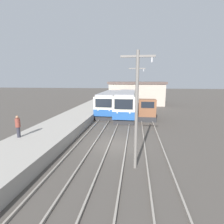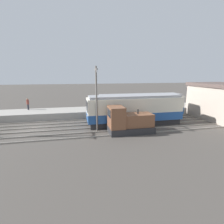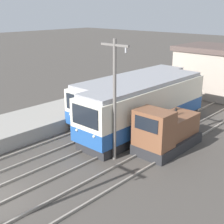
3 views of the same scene
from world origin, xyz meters
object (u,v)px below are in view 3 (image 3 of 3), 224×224
commuter_train_center (145,108)px  catenary_mast_mid (115,97)px  shunting_locomotive (166,132)px  commuter_train_left (133,97)px

commuter_train_center → catenary_mast_mid: bearing=-73.4°
commuter_train_center → shunting_locomotive: commuter_train_center is taller
commuter_train_left → catenary_mast_mid: (4.31, -7.00, 2.29)m
commuter_train_left → commuter_train_center: 3.40m
commuter_train_left → shunting_locomotive: bearing=-32.4°
commuter_train_left → commuter_train_center: bearing=-34.6°
commuter_train_center → commuter_train_left: bearing=145.4°
commuter_train_left → catenary_mast_mid: bearing=-58.4°
catenary_mast_mid → shunting_locomotive: bearing=65.8°
commuter_train_center → shunting_locomotive: (3.00, -1.75, -0.55)m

